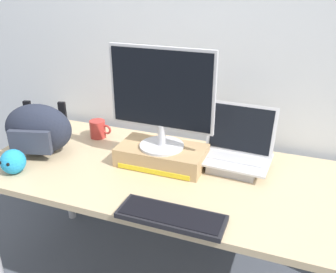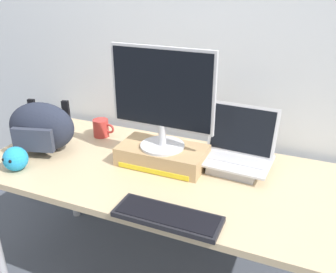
{
  "view_description": "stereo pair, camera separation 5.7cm",
  "coord_description": "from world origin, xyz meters",
  "views": [
    {
      "loc": [
        0.52,
        -1.37,
        1.55
      ],
      "look_at": [
        0.0,
        0.0,
        0.9
      ],
      "focal_mm": 38.31,
      "sensor_mm": 36.0,
      "label": 1
    },
    {
      "loc": [
        0.57,
        -1.35,
        1.55
      ],
      "look_at": [
        0.0,
        0.0,
        0.9
      ],
      "focal_mm": 38.31,
      "sensor_mm": 36.0,
      "label": 2
    }
  ],
  "objects": [
    {
      "name": "coffee_mug",
      "position": [
        -0.51,
        0.23,
        0.77
      ],
      "size": [
        0.13,
        0.09,
        0.1
      ],
      "color": "#B2332D",
      "rests_on": "desk"
    },
    {
      "name": "back_wall",
      "position": [
        0.0,
        0.49,
        1.3
      ],
      "size": [
        7.0,
        0.1,
        2.6
      ],
      "primitive_type": "cube",
      "color": "silver",
      "rests_on": "ground"
    },
    {
      "name": "messenger_backpack",
      "position": [
        -0.69,
        -0.04,
        0.84
      ],
      "size": [
        0.38,
        0.28,
        0.26
      ],
      "rotation": [
        0.0,
        0.0,
        0.27
      ],
      "color": "#232838",
      "rests_on": "desk"
    },
    {
      "name": "open_laptop",
      "position": [
        0.28,
        0.16,
        0.77
      ],
      "size": [
        0.34,
        0.26,
        0.29
      ],
      "rotation": [
        0.0,
        0.0,
        -0.05
      ],
      "color": "#ADADB2",
      "rests_on": "desk"
    },
    {
      "name": "desktop_monitor",
      "position": [
        -0.06,
        0.06,
        1.05
      ],
      "size": [
        0.5,
        0.21,
        0.47
      ],
      "rotation": [
        0.0,
        0.0,
        -0.02
      ],
      "color": "silver",
      "rests_on": "toner_box_yellow"
    },
    {
      "name": "desk",
      "position": [
        0.0,
        0.0,
        0.65
      ],
      "size": [
        1.81,
        0.78,
        0.72
      ],
      "color": "tan",
      "rests_on": "ground"
    },
    {
      "name": "external_keyboard",
      "position": [
        0.14,
        -0.33,
        0.73
      ],
      "size": [
        0.41,
        0.14,
        0.02
      ],
      "rotation": [
        0.0,
        0.0,
        0.0
      ],
      "color": "black",
      "rests_on": "desk"
    },
    {
      "name": "toner_box_yellow",
      "position": [
        -0.06,
        0.06,
        0.76
      ],
      "size": [
        0.42,
        0.23,
        0.09
      ],
      "color": "tan",
      "rests_on": "desk"
    },
    {
      "name": "plush_toy",
      "position": [
        -0.66,
        -0.26,
        0.77
      ],
      "size": [
        0.11,
        0.11,
        0.11
      ],
      "color": "#2393CC",
      "rests_on": "desk"
    }
  ]
}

